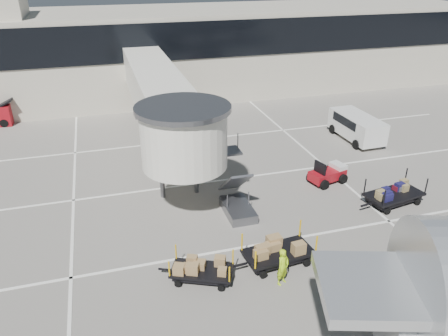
{
  "coord_description": "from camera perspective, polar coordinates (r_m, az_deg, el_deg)",
  "views": [
    {
      "loc": [
        -7.83,
        -14.22,
        12.57
      ],
      "look_at": [
        -1.69,
        6.69,
        2.0
      ],
      "focal_mm": 35.0,
      "sensor_mm": 36.0,
      "label": 1
    }
  ],
  "objects": [
    {
      "name": "suitcase_cart",
      "position": [
        26.22,
        21.23,
        -3.29
      ],
      "size": [
        4.08,
        2.14,
        1.56
      ],
      "rotation": [
        0.0,
        0.0,
        0.17
      ],
      "color": "black",
      "rests_on": "ground"
    },
    {
      "name": "minivan",
      "position": [
        34.59,
        16.82,
        5.43
      ],
      "size": [
        2.31,
        5.03,
        1.89
      ],
      "rotation": [
        0.0,
        0.0,
        0.02
      ],
      "color": "white",
      "rests_on": "ground"
    },
    {
      "name": "lane_markings",
      "position": [
        27.64,
        0.49,
        -1.16
      ],
      "size": [
        40.0,
        30.0,
        0.02
      ],
      "color": "white",
      "rests_on": "ground"
    },
    {
      "name": "box_cart_far",
      "position": [
        19.14,
        -2.78,
        -13.24
      ],
      "size": [
        3.24,
        2.28,
        1.27
      ],
      "rotation": [
        0.0,
        0.0,
        -0.43
      ],
      "color": "black",
      "rests_on": "ground"
    },
    {
      "name": "jet_bridge",
      "position": [
        28.02,
        -7.8,
        8.43
      ],
      "size": [
        5.7,
        20.4,
        6.03
      ],
      "color": "white",
      "rests_on": "ground"
    },
    {
      "name": "ground_worker",
      "position": [
        18.91,
        7.7,
        -12.66
      ],
      "size": [
        0.74,
        0.66,
        1.71
      ],
      "primitive_type": "imported",
      "rotation": [
        0.0,
        0.0,
        0.5
      ],
      "color": "#A5D516",
      "rests_on": "ground"
    },
    {
      "name": "ground",
      "position": [
        20.53,
        10.07,
        -12.36
      ],
      "size": [
        140.0,
        140.0,
        0.0
      ],
      "primitive_type": "plane",
      "color": "gray",
      "rests_on": "ground"
    },
    {
      "name": "box_cart_near",
      "position": [
        20.19,
        6.99,
        -10.84
      ],
      "size": [
        3.9,
        1.85,
        1.51
      ],
      "rotation": [
        0.0,
        0.0,
        0.09
      ],
      "color": "black",
      "rests_on": "ground"
    },
    {
      "name": "baggage_tug",
      "position": [
        27.55,
        13.43,
        -0.77
      ],
      "size": [
        2.49,
        1.93,
        1.5
      ],
      "rotation": [
        0.0,
        0.0,
        0.25
      ],
      "color": "maroon",
      "rests_on": "ground"
    },
    {
      "name": "terminal",
      "position": [
        45.58,
        -6.87,
        14.99
      ],
      "size": [
        64.0,
        12.11,
        15.2
      ],
      "color": "beige",
      "rests_on": "ground"
    }
  ]
}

